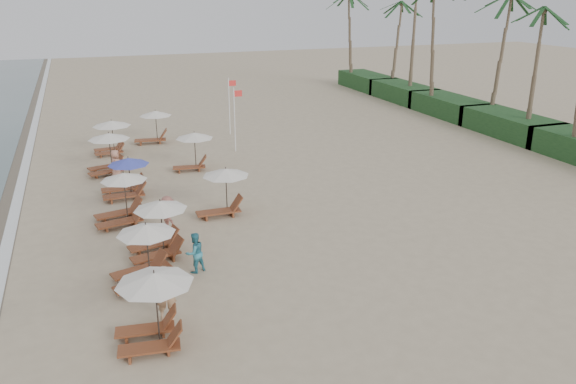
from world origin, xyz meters
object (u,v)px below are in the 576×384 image
object	(u,v)px
lounger_station_5	(107,153)
beachgoer_near	(166,293)
beachgoer_mid_b	(168,214)
lounger_station_4	(124,179)
lounger_station_0	(150,307)
beachgoer_mid_a	(195,253)
inland_station_0	(222,189)
flag_pole_near	(235,116)
inland_station_1	(192,147)
lounger_station_6	(110,135)
inland_station_2	(153,125)
lounger_station_1	(141,256)
lounger_station_2	(156,230)
lounger_station_3	(120,201)
beachgoer_far_b	(116,165)

from	to	relation	value
lounger_station_5	beachgoer_near	world-z (taller)	lounger_station_5
beachgoer_mid_b	lounger_station_4	bearing A→B (deg)	6.61
lounger_station_0	beachgoer_mid_a	distance (m)	4.79
inland_station_0	beachgoer_mid_b	distance (m)	3.06
beachgoer_near	flag_pole_near	xyz separation A→B (m)	(7.56, 19.16, 1.42)
inland_station_1	flag_pole_near	bearing A→B (deg)	41.78
lounger_station_6	beachgoer_mid_a	size ratio (longest dim) A/B	1.61
inland_station_2	beachgoer_near	size ratio (longest dim) A/B	1.52
lounger_station_1	flag_pole_near	bearing A→B (deg)	63.95
lounger_station_4	inland_station_1	bearing A→B (deg)	39.30
beachgoer_mid_b	beachgoer_near	bearing A→B (deg)	163.13
lounger_station_0	inland_station_1	distance (m)	17.91
lounger_station_4	flag_pole_near	size ratio (longest dim) A/B	0.61
lounger_station_5	lounger_station_6	xyz separation A→B (m)	(0.47, 4.28, 0.02)
lounger_station_0	lounger_station_2	xyz separation A→B (m)	(1.02, 6.21, -0.18)
inland_station_1	beachgoer_mid_b	distance (m)	9.37
lounger_station_0	lounger_station_3	xyz separation A→B (m)	(-0.06, 10.22, -0.21)
lounger_station_1	beachgoer_mid_a	bearing A→B (deg)	5.56
beachgoer_near	beachgoer_mid_a	size ratio (longest dim) A/B	1.18
beachgoer_mid_b	lounger_station_3	bearing A→B (deg)	38.26
lounger_station_3	inland_station_1	xyz separation A→B (m)	(4.75, 7.07, 0.33)
lounger_station_2	beachgoer_mid_b	distance (m)	2.34
beachgoer_mid_a	beachgoer_far_b	world-z (taller)	beachgoer_far_b
lounger_station_5	inland_station_0	xyz separation A→B (m)	(4.71, -8.72, 0.08)
beachgoer_mid_b	inland_station_1	bearing A→B (deg)	-25.41
lounger_station_4	beachgoer_mid_b	world-z (taller)	lounger_station_4
lounger_station_2	lounger_station_4	xyz separation A→B (m)	(-0.57, 7.61, -0.15)
lounger_station_1	lounger_station_6	bearing A→B (deg)	89.52
inland_station_1	lounger_station_6	bearing A→B (deg)	129.27
lounger_station_0	inland_station_0	world-z (taller)	lounger_station_0
lounger_station_4	inland_station_2	xyz separation A→B (m)	(2.91, 10.74, 0.33)
lounger_station_0	lounger_station_2	bearing A→B (deg)	80.67
lounger_station_1	inland_station_2	bearing A→B (deg)	81.24
lounger_station_2	lounger_station_6	xyz separation A→B (m)	(-0.67, 16.39, 0.16)
beachgoer_near	lounger_station_4	bearing A→B (deg)	92.78
lounger_station_5	lounger_station_2	bearing A→B (deg)	-84.61
lounger_station_6	beachgoer_near	xyz separation A→B (m)	(0.29, -21.33, -0.32)
inland_station_0	beachgoer_near	world-z (taller)	inland_station_0
lounger_station_2	inland_station_0	distance (m)	4.92
beachgoer_far_b	inland_station_2	bearing A→B (deg)	-15.06
lounger_station_5	beachgoer_far_b	world-z (taller)	lounger_station_5
lounger_station_0	lounger_station_4	bearing A→B (deg)	88.13
lounger_station_2	inland_station_0	world-z (taller)	lounger_station_2
lounger_station_0	lounger_station_2	distance (m)	6.29
lounger_station_0	beachgoer_mid_b	bearing A→B (deg)	77.79
lounger_station_3	inland_station_1	world-z (taller)	lounger_station_3
lounger_station_3	beachgoer_mid_a	xyz separation A→B (m)	(2.23, -5.98, -0.27)
inland_station_1	beachgoer_near	distance (m)	16.53
beachgoer_mid_a	inland_station_0	bearing A→B (deg)	-135.36
lounger_station_6	beachgoer_far_b	distance (m)	5.65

